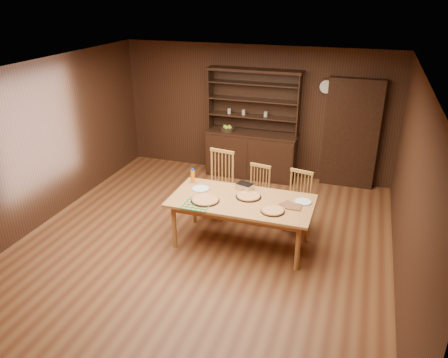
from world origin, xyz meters
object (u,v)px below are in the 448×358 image
(chair_left, at_px, (219,181))
(juice_bottle, at_px, (193,176))
(chair_right, at_px, (298,199))
(dining_table, at_px, (242,204))
(chair_center, at_px, (258,191))
(china_hutch, at_px, (251,148))

(chair_left, relative_size, juice_bottle, 4.77)
(chair_right, bearing_deg, chair_left, -171.85)
(dining_table, xyz_separation_m, juice_bottle, (-0.91, 0.34, 0.18))
(chair_left, height_order, chair_center, chair_left)
(chair_right, height_order, juice_bottle, juice_bottle)
(chair_center, distance_m, juice_bottle, 1.14)
(chair_center, height_order, juice_bottle, juice_bottle)
(chair_left, bearing_deg, dining_table, -44.89)
(china_hutch, distance_m, chair_left, 1.75)
(chair_left, xyz_separation_m, chair_center, (0.66, 0.04, -0.10))
(dining_table, distance_m, chair_center, 0.90)
(chair_left, height_order, juice_bottle, chair_left)
(china_hutch, relative_size, dining_table, 1.04)
(chair_center, xyz_separation_m, chair_right, (0.69, -0.11, 0.02))
(chair_left, bearing_deg, china_hutch, 95.38)
(chair_right, bearing_deg, juice_bottle, -153.88)
(china_hutch, xyz_separation_m, dining_table, (0.54, -2.59, 0.08))
(chair_center, xyz_separation_m, juice_bottle, (-0.93, -0.54, 0.37))
(juice_bottle, bearing_deg, dining_table, -20.63)
(china_hutch, height_order, dining_table, china_hutch)
(dining_table, bearing_deg, chair_left, 126.80)
(chair_left, relative_size, chair_center, 1.20)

